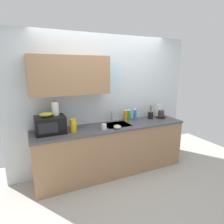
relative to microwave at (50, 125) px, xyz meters
The scene contains 15 objects.
ground_plane 1.94m from the microwave, 49.95° to the right, with size 5.94×4.40×0.02m, color #B2ADA3.
kitchen_wall_assembly 0.99m from the microwave, 15.82° to the left, with size 3.54×0.42×2.50m.
counter_unit 1.20m from the microwave, ahead, with size 2.77×0.63×0.90m.
sink_faucet 1.17m from the microwave, ahead, with size 0.03×0.03×0.21m, color #B2B5BA.
microwave is the anchor object (origin of this frame).
banana_bunch 0.18m from the microwave, behind, with size 0.20×0.11×0.07m, color gold.
paper_towel_roll 0.27m from the microwave, 27.17° to the left, with size 0.11×0.11×0.22m, color white.
coffee_maker 2.20m from the microwave, ahead, with size 0.19×0.21×0.28m.
dish_soap_bottle_orange 1.44m from the microwave, ahead, with size 0.07×0.07×0.24m.
dish_soap_bottle_green 1.53m from the microwave, ahead, with size 0.07×0.07×0.23m.
dish_soap_bottle_blue 1.63m from the microwave, ahead, with size 0.06×0.06×0.24m.
cereal_canister 0.36m from the microwave, 16.13° to the right, with size 0.10×0.10×0.21m, color gold.
mug_white 0.86m from the microwave, 12.69° to the right, with size 0.08×0.08×0.10m, color white.
utensil_crock 1.97m from the microwave, ahead, with size 0.11×0.11×0.29m.
small_bowl 1.09m from the microwave, 13.23° to the right, with size 0.13×0.13×0.07m, color beige.
Camera 1 is at (-1.37, -2.97, 1.90)m, focal length 30.63 mm.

